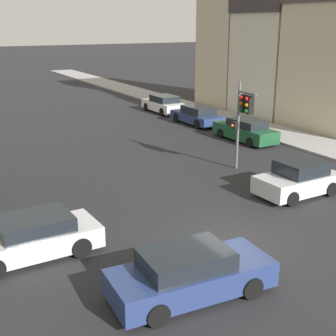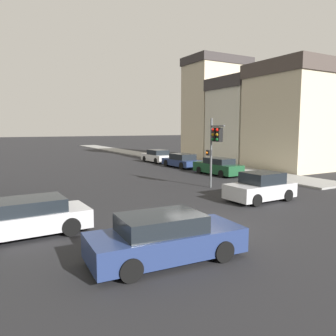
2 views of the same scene
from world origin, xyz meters
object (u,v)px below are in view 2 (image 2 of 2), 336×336
(crossing_car_0, at_px, (260,187))
(parked_car_1, at_px, (182,161))
(crossing_car_2, at_px, (28,217))
(crossing_car_1, at_px, (165,238))
(parked_car_2, at_px, (157,156))
(parked_car_0, at_px, (218,167))
(traffic_signal, at_px, (215,141))

(crossing_car_0, distance_m, parked_car_1, 15.69)
(crossing_car_2, height_order, parked_car_1, parked_car_1)
(crossing_car_1, relative_size, parked_car_2, 1.03)
(crossing_car_2, xyz_separation_m, parked_car_0, (15.96, 9.12, 0.02))
(crossing_car_0, height_order, parked_car_0, crossing_car_0)
(parked_car_0, xyz_separation_m, parked_car_2, (0.27, 11.53, 0.01))
(crossing_car_2, bearing_deg, crossing_car_0, 178.12)
(crossing_car_1, distance_m, parked_car_2, 28.33)
(traffic_signal, distance_m, crossing_car_1, 12.32)
(crossing_car_0, bearing_deg, parked_car_2, -103.70)
(traffic_signal, distance_m, parked_car_2, 17.33)
(parked_car_1, bearing_deg, crossing_car_2, 131.67)
(crossing_car_1, relative_size, parked_car_0, 1.00)
(crossing_car_2, relative_size, parked_car_0, 0.94)
(traffic_signal, bearing_deg, parked_car_0, -125.38)
(crossing_car_1, relative_size, parked_car_1, 1.01)
(crossing_car_0, bearing_deg, crossing_car_1, 26.81)
(traffic_signal, xyz_separation_m, crossing_car_2, (-11.72, -4.09, -2.46))
(traffic_signal, height_order, crossing_car_0, traffic_signal)
(crossing_car_1, xyz_separation_m, parked_car_2, (12.94, 25.20, 0.01))
(crossing_car_0, xyz_separation_m, crossing_car_2, (-11.76, -0.02, -0.06))
(crossing_car_1, bearing_deg, crossing_car_2, 129.06)
(traffic_signal, height_order, parked_car_1, traffic_signal)
(traffic_signal, xyz_separation_m, parked_car_2, (4.51, 16.56, -2.42))
(crossing_car_2, height_order, parked_car_2, parked_car_2)
(parked_car_0, bearing_deg, crossing_car_2, 117.62)
(parked_car_2, bearing_deg, parked_car_1, 177.87)
(crossing_car_2, relative_size, parked_car_1, 0.95)
(parked_car_1, bearing_deg, parked_car_2, -2.91)
(crossing_car_0, distance_m, parked_car_2, 21.11)
(crossing_car_1, distance_m, crossing_car_2, 5.61)
(crossing_car_1, distance_m, parked_car_1, 23.45)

